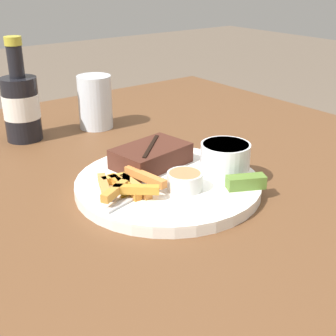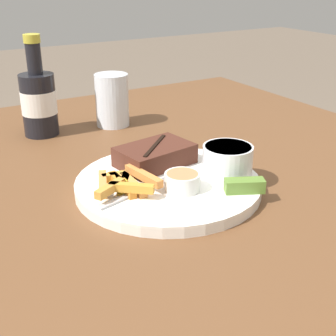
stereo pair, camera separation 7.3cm
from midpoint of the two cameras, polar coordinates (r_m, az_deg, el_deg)
The scene contains 10 objects.
dining_table at distance 0.78m, azimuth 2.70°, elevation -7.62°, with size 1.13×1.23×0.72m.
dinner_plate at distance 0.74m, azimuth 2.82°, elevation -2.11°, with size 0.29×0.29×0.02m.
steak_portion at distance 0.79m, azimuth 1.05°, elevation 1.52°, with size 0.13×0.10×0.04m.
fries_pile at distance 0.71m, azimuth -2.48°, elevation -1.91°, with size 0.10×0.12×0.02m.
coleslaw_cup at distance 0.76m, azimuth 10.04°, elevation 1.05°, with size 0.08×0.08×0.05m.
dipping_sauce_cup at distance 0.70m, azimuth 4.46°, elevation -1.70°, with size 0.05×0.05×0.03m.
pickle_spear at distance 0.71m, azimuth 12.24°, elevation -2.19°, with size 0.06×0.05×0.02m.
fork_utensil at distance 0.69m, azimuth -1.46°, elevation -3.30°, with size 0.13×0.05×0.00m.
beer_bottle at distance 1.00m, azimuth -13.48°, elevation 7.98°, with size 0.07×0.07×0.21m.
drinking_glass at distance 1.04m, azimuth -4.82°, elevation 8.22°, with size 0.07×0.07×0.11m.
Camera 2 is at (-0.34, -0.58, 1.05)m, focal length 50.00 mm.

